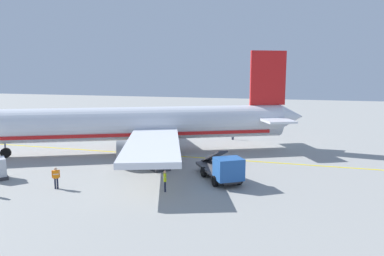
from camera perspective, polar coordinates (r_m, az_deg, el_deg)
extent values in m
cylinder|color=silver|center=(42.74, -9.56, 0.69)|extent=(19.12, 34.05, 3.80)
cone|color=silver|center=(46.94, 15.11, 1.72)|extent=(4.30, 4.29, 3.23)
cube|color=silver|center=(33.89, -6.12, -2.49)|extent=(16.68, 9.95, 0.50)
cylinder|color=slate|center=(36.76, -9.16, -3.57)|extent=(3.38, 3.84, 2.20)
cube|color=silver|center=(51.92, -7.35, 1.43)|extent=(16.12, 12.52, 0.50)
cylinder|color=slate|center=(49.35, -9.29, -0.41)|extent=(3.38, 3.84, 2.20)
cube|color=red|center=(45.40, 11.76, 7.63)|extent=(2.24, 4.12, 6.50)
cube|color=silver|center=(45.74, 11.57, 1.67)|extent=(10.75, 7.41, 0.24)
cube|color=red|center=(42.90, -9.53, -0.69)|extent=(17.38, 30.73, 0.36)
cylinder|color=black|center=(45.38, -27.03, -3.47)|extent=(0.79, 1.14, 1.10)
cylinder|color=gray|center=(45.23, -27.10, -2.48)|extent=(0.20, 0.20, 0.50)
cylinder|color=black|center=(40.73, -7.33, -3.88)|extent=(0.79, 1.14, 1.10)
cylinder|color=gray|center=(40.56, -7.36, -2.77)|extent=(0.20, 0.20, 0.50)
cylinder|color=black|center=(45.82, -7.60, -2.46)|extent=(0.79, 1.14, 1.10)
cylinder|color=gray|center=(45.67, -7.62, -1.48)|extent=(0.20, 0.20, 0.50)
cube|color=#2659A5|center=(30.49, 5.72, -6.34)|extent=(2.71, 2.83, 1.80)
cube|color=#192333|center=(29.64, 6.36, -6.08)|extent=(1.07, 1.59, 0.94)
cube|color=#4C4C51|center=(33.62, 3.58, -6.25)|extent=(5.16, 4.41, 0.24)
cube|color=#2D2D33|center=(33.75, 3.36, -4.48)|extent=(4.57, 3.40, 2.06)
cube|color=#262628|center=(32.86, 4.12, -6.97)|extent=(6.31, 4.84, 0.16)
cylinder|color=black|center=(31.46, 7.36, -7.88)|extent=(0.91, 0.72, 0.90)
cylinder|color=black|center=(30.66, 3.56, -8.27)|extent=(0.91, 0.72, 0.90)
cylinder|color=black|center=(34.08, 5.32, -6.54)|extent=(0.91, 0.72, 0.90)
cylinder|color=black|center=(33.34, 1.79, -6.85)|extent=(0.91, 0.72, 0.90)
cube|color=#333338|center=(35.75, -5.06, -6.29)|extent=(2.28, 2.28, 0.30)
cube|color=#B2B7C1|center=(35.53, -5.08, -4.92)|extent=(2.00, 2.00, 1.46)
cube|color=#B2B7C1|center=(34.97, -4.72, -4.16)|extent=(1.46, 1.39, 0.54)
cylinder|color=#191E33|center=(51.40, 6.28, -1.33)|extent=(0.14, 0.14, 0.87)
cylinder|color=#191E33|center=(51.31, 6.46, -1.36)|extent=(0.14, 0.14, 0.87)
cube|color=orange|center=(51.23, 6.38, -0.50)|extent=(0.37, 0.49, 0.66)
cube|color=silver|center=(51.22, 6.39, -0.47)|extent=(0.38, 0.50, 0.06)
sphere|color=tan|center=(51.16, 6.39, -0.01)|extent=(0.24, 0.24, 0.24)
cylinder|color=orange|center=(51.36, 6.13, -0.44)|extent=(0.09, 0.09, 0.62)
cylinder|color=orange|center=(51.08, 6.64, -0.50)|extent=(0.09, 0.09, 0.62)
cylinder|color=#191E33|center=(29.55, -4.24, -8.99)|extent=(0.14, 0.14, 0.85)
cylinder|color=#191E33|center=(29.38, -4.22, -9.10)|extent=(0.14, 0.14, 0.85)
cube|color=#CCE519|center=(29.25, -4.24, -7.67)|extent=(0.49, 0.38, 0.64)
cube|color=silver|center=(29.24, -4.25, -7.61)|extent=(0.50, 0.39, 0.06)
sphere|color=tan|center=(29.13, -4.25, -6.85)|extent=(0.23, 0.23, 0.23)
cylinder|color=#CCE519|center=(29.50, -4.27, -7.46)|extent=(0.09, 0.09, 0.60)
cylinder|color=#CCE519|center=(28.98, -4.22, -7.76)|extent=(0.09, 0.09, 0.60)
cylinder|color=#191E33|center=(31.99, -20.21, -8.10)|extent=(0.14, 0.14, 0.88)
cylinder|color=#191E33|center=(32.00, -20.54, -8.11)|extent=(0.14, 0.14, 0.88)
cube|color=orange|center=(31.79, -20.45, -6.77)|extent=(0.44, 0.48, 0.66)
cube|color=silver|center=(31.78, -20.45, -6.72)|extent=(0.45, 0.50, 0.06)
sphere|color=tan|center=(31.67, -20.50, -5.99)|extent=(0.24, 0.24, 0.24)
cylinder|color=orange|center=(31.78, -19.96, -6.69)|extent=(0.09, 0.09, 0.63)
cylinder|color=orange|center=(31.78, -20.94, -6.74)|extent=(0.09, 0.09, 0.63)
cube|color=yellow|center=(41.52, -3.16, -4.34)|extent=(0.30, 60.00, 0.01)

